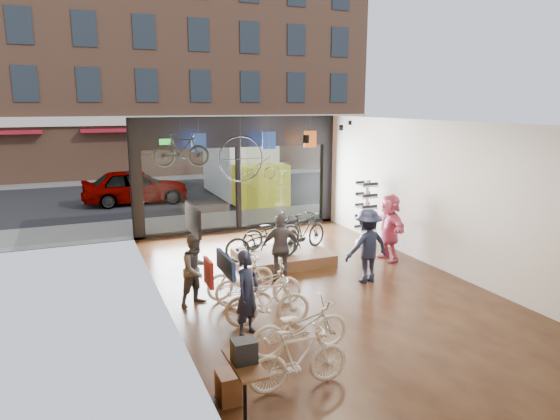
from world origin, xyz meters
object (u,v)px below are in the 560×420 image
display_platform (283,257)px  display_bike_left (261,241)px  floor_bike_3 (267,302)px  customer_5 (389,227)px  floor_bike_2 (300,327)px  customer_0 (247,294)px  hung_bike (181,150)px  customer_2 (281,248)px  floor_bike_5 (241,276)px  floor_bike_1 (299,358)px  display_bike_right (272,232)px  floor_bike_4 (258,284)px  sunglasses_rack (366,213)px  display_bike_mid (304,232)px  customer_3 (367,246)px  penny_farthing (250,160)px  customer_1 (196,270)px  street_car (135,186)px  box_truck (246,171)px

display_platform → display_bike_left: bearing=-150.0°
floor_bike_3 → customer_5: 5.29m
floor_bike_2 → customer_0: customer_0 is taller
hung_bike → customer_2: bearing=-142.5°
floor_bike_5 → customer_2: bearing=-68.9°
floor_bike_1 → display_bike_right: size_ratio=0.91×
floor_bike_4 → customer_5: bearing=-55.8°
display_bike_right → floor_bike_2: bearing=158.5°
floor_bike_4 → sunglasses_rack: 5.66m
sunglasses_rack → display_bike_right: bearing=-166.2°
floor_bike_2 → display_bike_mid: size_ratio=1.01×
floor_bike_4 → customer_3: 2.97m
hung_bike → display_bike_mid: bearing=-117.4°
floor_bike_1 → display_bike_mid: display_bike_mid is taller
display_bike_right → penny_farthing: 2.79m
display_platform → display_bike_mid: bearing=-14.2°
floor_bike_4 → customer_1: size_ratio=1.17×
floor_bike_5 → display_bike_left: 1.82m
customer_2 → penny_farthing: (0.61, 3.94, 1.67)m
sunglasses_rack → hung_bike: (-5.20, 1.50, 1.95)m
display_bike_left → customer_2: (0.19, -0.84, 0.04)m
floor_bike_3 → customer_2: customer_2 is taller
floor_bike_5 → penny_farthing: size_ratio=0.91×
street_car → floor_bike_2: bearing=-176.2°
floor_bike_1 → display_platform: 6.10m
customer_2 → customer_3: bearing=169.6°
floor_bike_1 → customer_5: bearing=-44.3°
floor_bike_4 → display_bike_right: bearing=-12.8°
customer_1 → display_bike_mid: bearing=2.9°
floor_bike_5 → sunglasses_rack: size_ratio=0.82×
floor_bike_5 → sunglasses_rack: 5.49m
street_car → box_truck: (4.65, -1.00, 0.54)m
floor_bike_1 → floor_bike_5: floor_bike_5 is taller
customer_1 → penny_farthing: (2.83, 4.61, 1.72)m
street_car → floor_bike_3: size_ratio=2.67×
floor_bike_1 → display_bike_left: size_ratio=0.85×
floor_bike_3 → display_bike_right: bearing=-9.3°
customer_0 → floor_bike_3: bearing=-14.2°
display_platform → floor_bike_4: bearing=-122.7°
customer_1 → street_car: bearing=63.8°
floor_bike_4 → display_platform: 3.03m
display_bike_mid → box_truck: bearing=-34.3°
floor_bike_3 → box_truck: bearing=-3.5°
customer_1 → customer_2: size_ratio=0.94×
floor_bike_2 → customer_2: (1.08, 3.42, 0.36)m
display_bike_left → box_truck: bearing=-10.6°
floor_bike_1 → customer_5: 6.88m
display_platform → hung_bike: bearing=135.3°
customer_3 → floor_bike_3: bearing=19.9°
floor_bike_3 → display_bike_mid: display_bike_mid is taller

